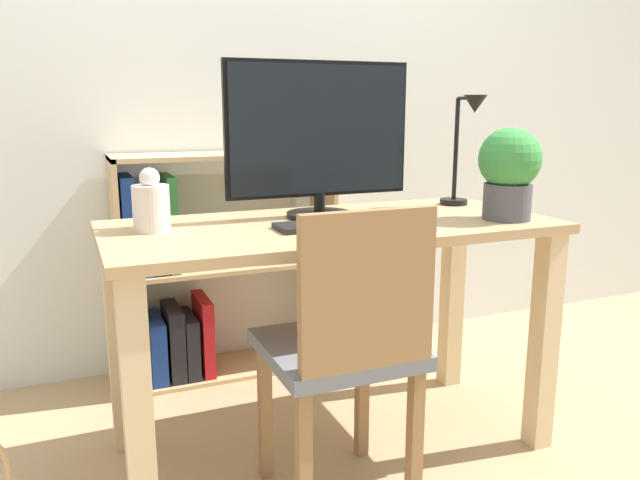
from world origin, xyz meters
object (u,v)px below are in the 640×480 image
Objects in this scene: monitor at (319,135)px; chair at (346,345)px; vase at (151,205)px; keyboard at (344,224)px; desk_lamp at (466,140)px; bookshelf at (189,284)px; potted_plant at (509,170)px.

monitor is 0.71× the size of chair.
vase is 0.68m from chair.
desk_lamp is (0.55, 0.17, 0.23)m from keyboard.
vase is (-0.53, -0.03, -0.19)m from monitor.
monitor is at bearing 74.17° from chair.
monitor reaches higher than vase.
bookshelf is (-0.33, 0.80, -0.37)m from keyboard.
chair is at bearing -147.32° from desk_lamp.
keyboard is at bearing -162.45° from desk_lamp.
desk_lamp is (0.56, -0.00, -0.03)m from monitor.
keyboard is (0.01, -0.18, -0.26)m from monitor.
vase reaches higher than bookshelf.
keyboard is 0.56m from potted_plant.
chair is at bearing -112.66° from keyboard.
vase is 0.21× the size of chair.
bookshelf is at bearing 112.38° from keyboard.
vase is at bearing 135.27° from chair.
keyboard is 0.45× the size of bookshelf.
vase is 0.63× the size of potted_plant.
desk_lamp is at bearing 29.43° from chair.
monitor is 2.12× the size of potted_plant.
bookshelf is at bearing 133.83° from potted_plant.
chair is (-0.10, -0.24, -0.28)m from keyboard.
desk_lamp reaches higher than chair.
potted_plant reaches higher than keyboard.
chair reaches higher than keyboard.
monitor is 0.66× the size of bookshelf.
vase is 1.10m from potted_plant.
vase is 1.10m from desk_lamp.
potted_plant is 0.33× the size of chair.
vase is at bearing 165.05° from keyboard.
monitor is 3.35× the size of vase.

